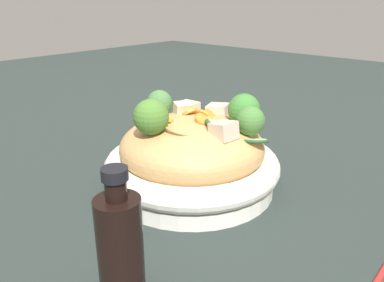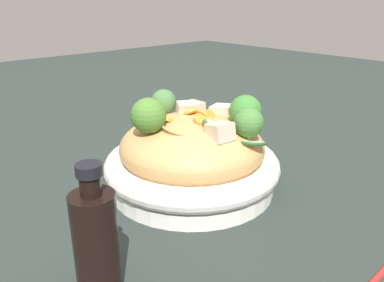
{
  "view_description": "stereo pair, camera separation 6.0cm",
  "coord_description": "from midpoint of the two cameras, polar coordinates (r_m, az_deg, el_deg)",
  "views": [
    {
      "loc": [
        -0.37,
        0.42,
        0.29
      ],
      "look_at": [
        0.0,
        0.0,
        0.08
      ],
      "focal_mm": 36.59,
      "sensor_mm": 36.0,
      "label": 1
    },
    {
      "loc": [
        -0.41,
        0.38,
        0.29
      ],
      "look_at": [
        0.0,
        0.0,
        0.08
      ],
      "focal_mm": 36.59,
      "sensor_mm": 36.0,
      "label": 2
    }
  ],
  "objects": [
    {
      "name": "chicken_chunks",
      "position": [
        0.62,
        4.94,
        3.67
      ],
      "size": [
        0.16,
        0.12,
        0.04
      ],
      "color": "beige",
      "rests_on": "serving_bowl"
    },
    {
      "name": "noodle_heap",
      "position": [
        0.6,
        2.84,
        -0.88
      ],
      "size": [
        0.22,
        0.22,
        0.1
      ],
      "color": "tan",
      "rests_on": "serving_bowl"
    },
    {
      "name": "broccoli_florets",
      "position": [
        0.58,
        4.21,
        3.94
      ],
      "size": [
        0.21,
        0.2,
        0.07
      ],
      "color": "#8FB175",
      "rests_on": "serving_bowl"
    },
    {
      "name": "zucchini_slices",
      "position": [
        0.56,
        9.12,
        0.98
      ],
      "size": [
        0.1,
        0.08,
        0.04
      ],
      "color": "beige",
      "rests_on": "serving_bowl"
    },
    {
      "name": "ground_plane",
      "position": [
        0.63,
        2.73,
        -6.79
      ],
      "size": [
        3.0,
        3.0,
        0.0
      ],
      "primitive_type": "plane",
      "color": "#27312D"
    },
    {
      "name": "carrot_coins",
      "position": [
        0.58,
        3.69,
        3.04
      ],
      "size": [
        0.12,
        0.09,
        0.03
      ],
      "color": "orange",
      "rests_on": "serving_bowl"
    },
    {
      "name": "soy_sauce_bottle",
      "position": [
        0.4,
        -9.61,
        -14.35
      ],
      "size": [
        0.05,
        0.05,
        0.14
      ],
      "color": "black",
      "rests_on": "ground_plane"
    },
    {
      "name": "serving_bowl",
      "position": [
        0.62,
        2.78,
        -4.28
      ],
      "size": [
        0.27,
        0.27,
        0.06
      ],
      "color": "white",
      "rests_on": "ground_plane"
    }
  ]
}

